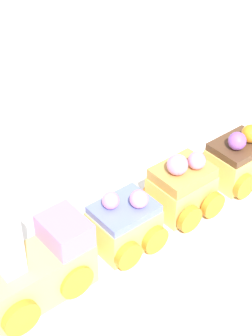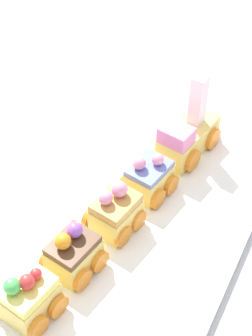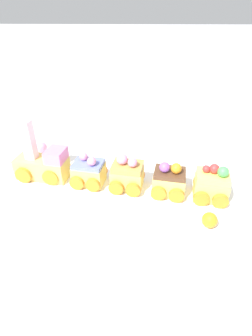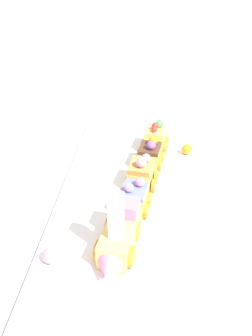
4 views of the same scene
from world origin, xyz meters
name	(u,v)px [view 1 (image 1 of 4)]	position (x,y,z in m)	size (l,w,h in m)	color
ground_plane	(157,234)	(0.00, 0.00, 0.00)	(10.00, 10.00, 0.00)	#B2B2B7
display_board	(158,230)	(0.00, 0.00, 0.01)	(0.68, 0.33, 0.01)	white
cake_train_locomotive	(25,275)	(0.15, -0.03, 0.04)	(0.14, 0.08, 0.13)	#EACC66
cake_car_blueberry	(124,225)	(0.04, -0.01, 0.04)	(0.07, 0.07, 0.07)	#EACC66
cake_car_caramel	(184,189)	(-0.04, 0.00, 0.04)	(0.07, 0.07, 0.08)	#EACC66
cake_car_chocolate	(237,160)	(-0.12, 0.02, 0.04)	(0.07, 0.07, 0.07)	#EACC66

